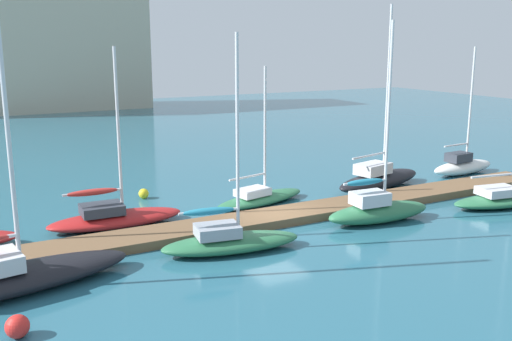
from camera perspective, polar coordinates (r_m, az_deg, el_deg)
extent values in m
plane|color=#286075|center=(26.78, 2.03, -5.00)|extent=(120.00, 120.00, 0.00)
cube|color=brown|center=(26.72, 2.03, -4.61)|extent=(33.54, 2.11, 0.39)
ellipsoid|color=black|center=(20.92, -23.21, -9.94)|extent=(8.48, 3.47, 0.86)
cylinder|color=silver|center=(19.63, -23.57, 6.94)|extent=(0.15, 0.15, 11.30)
ellipsoid|color=#B21E1E|center=(26.66, -13.61, -4.69)|extent=(6.05, 2.16, 0.66)
cube|color=#333842|center=(26.39, -14.94, -3.71)|extent=(1.84, 1.45, 0.43)
cylinder|color=silver|center=(25.86, -13.41, 3.79)|extent=(0.14, 0.14, 7.25)
cylinder|color=silver|center=(26.12, -15.81, -2.07)|extent=(2.52, 0.18, 0.11)
ellipsoid|color=#B72D28|center=(26.12, -15.81, -2.07)|extent=(2.28, 0.42, 0.28)
ellipsoid|color=#2D7047|center=(22.92, -2.44, -7.15)|extent=(5.80, 2.67, 0.69)
cube|color=#9EA3AD|center=(22.60, -3.82, -5.93)|extent=(1.85, 1.50, 0.45)
cylinder|color=silver|center=(21.95, -1.84, 3.34)|extent=(0.13, 0.13, 7.74)
cylinder|color=silver|center=(22.27, -4.68, -4.03)|extent=(2.33, 0.49, 0.11)
ellipsoid|color=teal|center=(22.27, -4.68, -4.03)|extent=(2.14, 0.70, 0.28)
ellipsoid|color=#2D7047|center=(29.41, 0.47, -2.82)|extent=(5.73, 2.79, 0.56)
cube|color=silver|center=(28.94, -0.34, -2.13)|extent=(1.86, 1.44, 0.36)
cylinder|color=silver|center=(28.87, 0.89, 3.93)|extent=(0.13, 0.13, 6.38)
cylinder|color=silver|center=(28.53, -0.84, -0.63)|extent=(2.28, 0.64, 0.11)
ellipsoid|color=#2D7047|center=(27.12, 12.01, -4.07)|extent=(5.37, 1.97, 0.89)
cube|color=silver|center=(26.62, 11.16, -2.71)|extent=(1.65, 1.24, 0.58)
cylinder|color=silver|center=(26.37, 12.92, 5.42)|extent=(0.13, 0.13, 8.11)
cylinder|color=silver|center=(26.25, 10.67, -1.12)|extent=(2.22, 0.25, 0.11)
ellipsoid|color=teal|center=(26.25, 10.67, -1.12)|extent=(2.01, 0.49, 0.28)
ellipsoid|color=black|center=(33.33, 12.09, -0.94)|extent=(6.82, 3.20, 0.92)
cube|color=silver|center=(32.65, 11.45, 0.18)|extent=(2.20, 1.65, 0.60)
cylinder|color=silver|center=(32.82, 12.84, 7.72)|extent=(0.14, 0.14, 9.13)
cylinder|color=silver|center=(32.19, 11.08, 1.45)|extent=(2.72, 0.73, 0.11)
ellipsoid|color=#2D7047|center=(31.73, 23.50, -2.68)|extent=(6.44, 2.86, 0.62)
cube|color=silver|center=(31.20, 22.73, -1.88)|extent=(2.06, 1.60, 0.40)
cylinder|color=silver|center=(30.77, 22.34, -0.46)|extent=(2.60, 0.54, 0.11)
ellipsoid|color=white|center=(38.33, 19.72, 0.29)|extent=(5.11, 1.73, 0.85)
cube|color=#333842|center=(37.80, 19.33, 1.25)|extent=(1.57, 1.07, 0.55)
cylinder|color=silver|center=(37.94, 20.39, 6.10)|extent=(0.13, 0.13, 6.96)
cylinder|color=silver|center=(37.43, 19.12, 2.39)|extent=(2.11, 0.25, 0.10)
sphere|color=red|center=(17.93, -22.46, -14.02)|extent=(0.67, 0.67, 0.67)
sphere|color=yellow|center=(31.04, -11.01, -2.25)|extent=(0.54, 0.54, 0.54)
cube|color=#BCB299|center=(75.12, -20.68, 13.43)|extent=(24.57, 8.83, 20.53)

